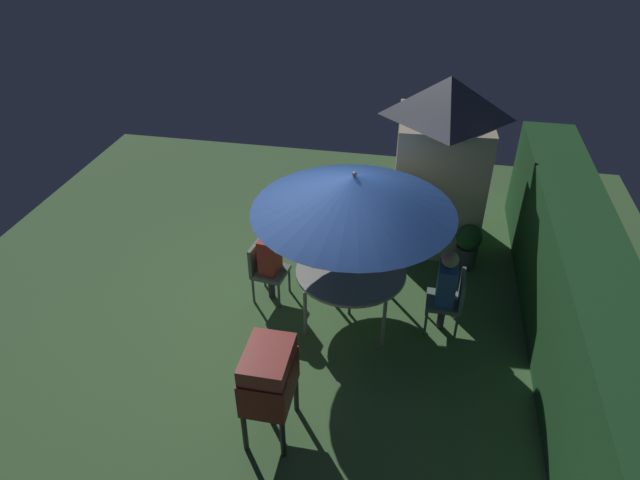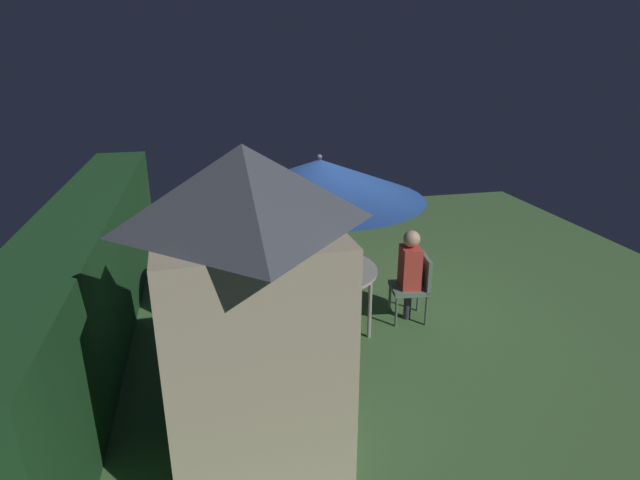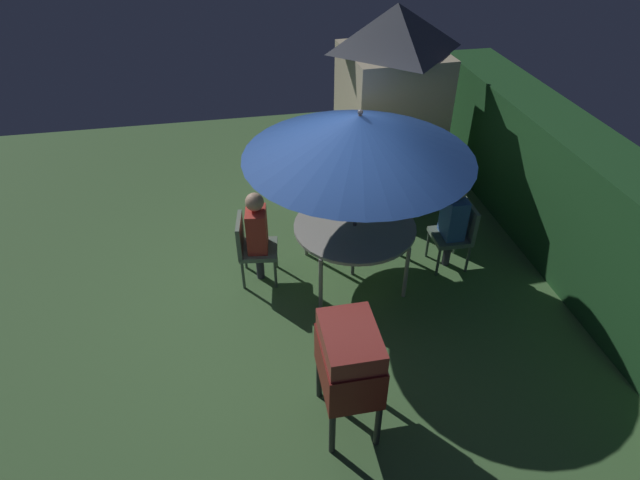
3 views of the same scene
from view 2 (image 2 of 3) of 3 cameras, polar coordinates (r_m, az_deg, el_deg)
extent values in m
plane|color=#47703D|center=(7.32, 4.80, -7.66)|extent=(11.00, 11.00, 0.00)
cube|color=#1E4C23|center=(6.83, -24.31, -3.69)|extent=(7.42, 0.84, 1.70)
cube|color=#C6B793|center=(4.38, -7.55, -11.97)|extent=(1.47, 1.45, 2.16)
pyramid|color=#4C515B|center=(3.84, -8.48, 5.94)|extent=(1.56, 1.54, 0.62)
cube|color=gray|center=(4.50, -16.58, -15.43)|extent=(0.59, 0.06, 1.68)
cylinder|color=#B2ADA3|center=(6.64, -0.03, -3.33)|extent=(1.49, 1.49, 0.04)
cylinder|color=gray|center=(6.48, 5.54, -7.87)|extent=(0.05, 0.05, 0.74)
cylinder|color=gray|center=(7.37, 3.04, -4.19)|extent=(0.05, 0.05, 0.74)
cylinder|color=gray|center=(6.26, -3.69, -8.87)|extent=(0.05, 0.05, 0.74)
cylinder|color=gray|center=(7.18, -5.03, -4.93)|extent=(0.05, 0.05, 0.74)
cylinder|color=#4C4C51|center=(6.51, -0.03, -0.59)|extent=(0.04, 0.04, 2.20)
cone|color=navy|center=(6.26, -0.03, 6.78)|extent=(2.59, 2.59, 0.48)
sphere|color=#4C4C51|center=(6.20, -0.04, 9.22)|extent=(0.06, 0.06, 0.06)
cube|color=maroon|center=(8.65, 0.60, 2.42)|extent=(0.70, 0.50, 0.45)
cube|color=maroon|center=(8.56, 0.61, 4.50)|extent=(0.67, 0.48, 0.20)
cylinder|color=#262628|center=(8.59, 2.43, -1.28)|extent=(0.06, 0.06, 0.55)
cylinder|color=#262628|center=(9.15, 1.42, 0.10)|extent=(0.06, 0.06, 0.55)
cylinder|color=#262628|center=(8.49, -0.31, -1.50)|extent=(0.06, 0.06, 0.55)
cylinder|color=#262628|center=(9.06, -1.15, -0.10)|extent=(0.06, 0.06, 0.55)
cube|color=slate|center=(6.95, 9.81, -5.30)|extent=(0.52, 0.52, 0.06)
cube|color=slate|center=(6.92, 11.61, -3.52)|extent=(0.46, 0.11, 0.45)
cylinder|color=#516155|center=(6.93, 11.72, -7.59)|extent=(0.04, 0.04, 0.45)
cylinder|color=#516155|center=(7.28, 10.86, -6.16)|extent=(0.04, 0.04, 0.45)
cylinder|color=#516155|center=(6.83, 8.47, -7.80)|extent=(0.04, 0.04, 0.45)
cylinder|color=#516155|center=(7.18, 7.76, -6.33)|extent=(0.04, 0.04, 0.45)
cube|color=slate|center=(6.65, -10.87, -6.59)|extent=(0.47, 0.47, 0.06)
cube|color=slate|center=(6.56, -12.83, -4.95)|extent=(0.46, 0.06, 0.45)
cylinder|color=#516155|center=(6.94, -12.45, -7.64)|extent=(0.04, 0.04, 0.45)
cylinder|color=#516155|center=(6.58, -12.46, -9.23)|extent=(0.04, 0.04, 0.45)
cylinder|color=#516155|center=(6.93, -9.12, -7.41)|extent=(0.04, 0.04, 0.45)
cylinder|color=#516155|center=(6.58, -8.94, -8.99)|extent=(0.04, 0.04, 0.45)
cylinder|color=#4C4C51|center=(5.50, -13.85, -16.18)|extent=(0.34, 0.34, 0.38)
sphere|color=#235628|center=(5.30, -14.18, -13.02)|extent=(0.40, 0.40, 0.40)
cube|color=#CC3D33|center=(6.83, 9.96, -2.99)|extent=(0.37, 0.28, 0.55)
sphere|color=tan|center=(6.69, 10.16, 0.13)|extent=(0.22, 0.22, 0.22)
cylinder|color=#383347|center=(7.05, 9.71, -6.85)|extent=(0.10, 0.10, 0.48)
cube|color=#3866B2|center=(6.52, -11.04, -4.19)|extent=(0.34, 0.25, 0.55)
sphere|color=tan|center=(6.38, -11.27, -0.95)|extent=(0.22, 0.22, 0.22)
cylinder|color=#383347|center=(6.75, -10.75, -8.19)|extent=(0.10, 0.10, 0.48)
camera|label=1|loc=(12.05, -11.06, 28.82)|focal=31.23mm
camera|label=3|loc=(11.32, 1.38, 25.15)|focal=29.18mm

